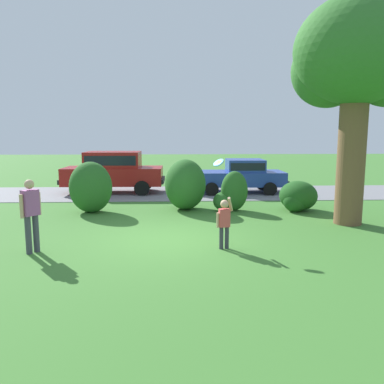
{
  "coord_description": "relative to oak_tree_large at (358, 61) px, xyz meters",
  "views": [
    {
      "loc": [
        0.21,
        -10.16,
        2.82
      ],
      "look_at": [
        0.7,
        1.09,
        1.1
      ],
      "focal_mm": 36.88,
      "sensor_mm": 36.0,
      "label": 1
    }
  ],
  "objects": [
    {
      "name": "adult_onlooker",
      "position": [
        -8.8,
        -2.77,
        -3.91
      ],
      "size": [
        0.39,
        0.44,
        1.74
      ],
      "color": "#3F3F4C",
      "rests_on": "ground"
    },
    {
      "name": "frisbee",
      "position": [
        -4.34,
        -1.97,
        -2.84
      ],
      "size": [
        0.3,
        0.27,
        0.24
      ],
      "color": "#337FDB"
    },
    {
      "name": "shrub_centre_right",
      "position": [
        -1.03,
        1.94,
        -4.39
      ],
      "size": [
        1.35,
        1.47,
        1.07
      ],
      "color": "#1E511C",
      "rests_on": "ground"
    },
    {
      "name": "child_thrower",
      "position": [
        -4.26,
        -2.64,
        -4.18
      ],
      "size": [
        0.43,
        0.3,
        1.29
      ],
      "color": "#383842",
      "rests_on": "ground"
    },
    {
      "name": "driveway_strip",
      "position": [
        -5.65,
        6.15,
        -4.88
      ],
      "size": [
        28.0,
        4.4,
        0.02
      ],
      "primitive_type": "cube",
      "color": "slate",
      "rests_on": "ground"
    },
    {
      "name": "shrub_near_tree",
      "position": [
        -8.42,
        1.95,
        -4.07
      ],
      "size": [
        1.49,
        1.34,
        1.8
      ],
      "color": "#286023",
      "rests_on": "ground"
    },
    {
      "name": "shrub_centre",
      "position": [
        -3.41,
        2.07,
        -4.27
      ],
      "size": [
        1.25,
        0.82,
        1.43
      ],
      "color": "#286023",
      "rests_on": "ground"
    },
    {
      "name": "ground_plane",
      "position": [
        -5.65,
        -1.74,
        -4.89
      ],
      "size": [
        80.0,
        80.0,
        0.0
      ],
      "primitive_type": "plane",
      "color": "#3D752D"
    },
    {
      "name": "parked_sedan",
      "position": [
        -2.41,
        6.28,
        -4.05
      ],
      "size": [
        4.42,
        2.14,
        1.56
      ],
      "color": "#28429E",
      "rests_on": "ground"
    },
    {
      "name": "oak_tree_large",
      "position": [
        0.0,
        0.0,
        0.0
      ],
      "size": [
        4.04,
        3.88,
        6.75
      ],
      "color": "brown",
      "rests_on": "ground"
    },
    {
      "name": "parked_suv",
      "position": [
        -8.31,
        6.44,
        -3.82
      ],
      "size": [
        4.73,
        2.16,
        1.92
      ],
      "color": "maroon",
      "rests_on": "ground"
    },
    {
      "name": "shrub_centre_left",
      "position": [
        -5.08,
        2.36,
        -3.97
      ],
      "size": [
        1.49,
        1.74,
        1.84
      ],
      "color": "#286023",
      "rests_on": "ground"
    }
  ]
}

